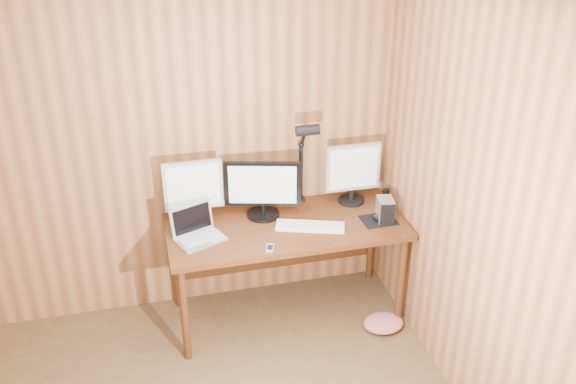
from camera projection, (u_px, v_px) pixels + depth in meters
name	position (u px, v px, depth m)	size (l,w,h in m)	color
room_shell	(153.00, 349.00, 2.47)	(4.00, 4.00, 4.00)	#533A20
desk	(284.00, 234.00, 4.42)	(1.60, 0.70, 0.75)	#4A240F
monitor_center	(263.00, 189.00, 4.31)	(0.51, 0.23, 0.40)	black
monitor_left	(193.00, 190.00, 4.23)	(0.39, 0.18, 0.44)	black
monitor_right	(353.00, 172.00, 4.48)	(0.39, 0.18, 0.44)	black
laptop	(197.00, 231.00, 4.13)	(0.36, 0.32, 0.21)	silver
keyboard	(310.00, 226.00, 4.26)	(0.47, 0.28, 0.02)	white
mousepad	(379.00, 220.00, 4.35)	(0.23, 0.19, 0.00)	black
mouse	(379.00, 217.00, 4.34)	(0.07, 0.12, 0.04)	black
hard_drive	(385.00, 210.00, 4.31)	(0.12, 0.16, 0.16)	silver
phone	(270.00, 248.00, 4.03)	(0.07, 0.10, 0.01)	silver
speaker	(386.00, 196.00, 4.54)	(0.05, 0.05, 0.12)	black
desk_lamp	(304.00, 151.00, 4.34)	(0.16, 0.22, 0.68)	black
fabric_pile	(383.00, 323.00, 4.48)	(0.28, 0.23, 0.09)	#BF5C67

